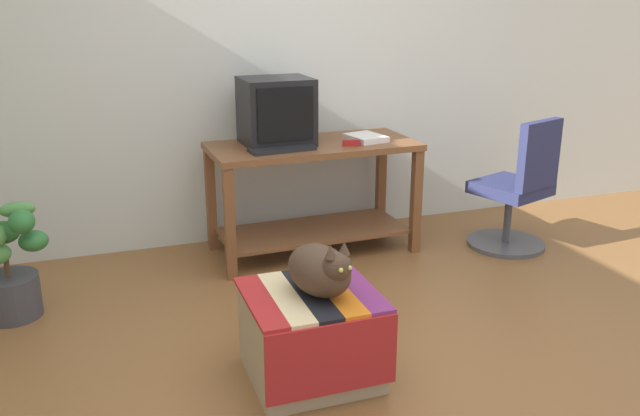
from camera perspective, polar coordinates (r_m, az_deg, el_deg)
ground_plane at (r=3.10m, az=5.91°, el=-14.34°), size 14.00×14.00×0.00m
back_wall at (r=4.57m, az=-4.81°, el=13.49°), size 8.00×0.10×2.60m
desk at (r=4.33m, az=-0.61°, el=2.52°), size 1.34×0.64×0.73m
tv_monitor at (r=4.23m, az=-3.76°, el=8.20°), size 0.44×0.39×0.42m
keyboard at (r=4.07m, az=-3.27°, el=5.06°), size 0.41×0.19×0.02m
book at (r=4.36m, az=3.93°, el=6.01°), size 0.25×0.29×0.04m
ottoman_with_blanket at (r=3.00m, az=-0.75°, el=-10.83°), size 0.57×0.55×0.41m
cat at (r=2.85m, az=0.12°, el=-5.30°), size 0.34×0.42×0.27m
potted_plant at (r=3.86m, az=-25.13°, el=-4.82°), size 0.40×0.31×0.61m
office_chair at (r=4.59m, az=16.53°, el=1.21°), size 0.54×0.54×0.89m
stapler at (r=4.21m, az=2.70°, el=5.61°), size 0.12×0.07×0.04m
pen at (r=4.43m, az=4.22°, el=5.99°), size 0.14×0.05×0.01m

